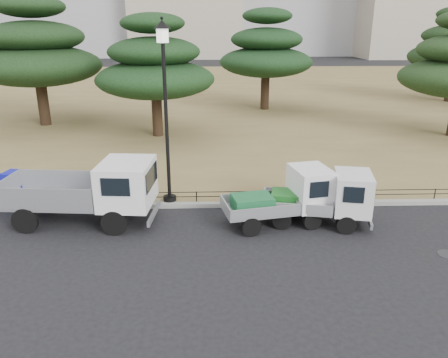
{
  "coord_description": "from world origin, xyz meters",
  "views": [
    {
      "loc": [
        -0.45,
        -12.33,
        6.38
      ],
      "look_at": [
        0.0,
        2.0,
        1.3
      ],
      "focal_mm": 35.0,
      "sensor_mm": 36.0,
      "label": 1
    }
  ],
  "objects_px": {
    "truck_kei_front": "(286,197)",
    "street_lamp": "(165,84)",
    "truck_kei_rear": "(325,198)",
    "tarp_pile": "(11,188)",
    "truck_large": "(88,189)"
  },
  "relations": [
    {
      "from": "truck_kei_front",
      "to": "street_lamp",
      "type": "relative_size",
      "value": 0.59
    },
    {
      "from": "truck_kei_rear",
      "to": "street_lamp",
      "type": "relative_size",
      "value": 0.58
    },
    {
      "from": "truck_kei_front",
      "to": "street_lamp",
      "type": "bearing_deg",
      "value": 144.87
    },
    {
      "from": "street_lamp",
      "to": "truck_kei_rear",
      "type": "bearing_deg",
      "value": -19.02
    },
    {
      "from": "street_lamp",
      "to": "tarp_pile",
      "type": "relative_size",
      "value": 3.34
    },
    {
      "from": "truck_large",
      "to": "truck_kei_rear",
      "type": "xyz_separation_m",
      "value": [
        7.89,
        -0.36,
        -0.29
      ]
    },
    {
      "from": "truck_large",
      "to": "tarp_pile",
      "type": "xyz_separation_m",
      "value": [
        -3.39,
        1.79,
        -0.6
      ]
    },
    {
      "from": "truck_large",
      "to": "truck_kei_rear",
      "type": "distance_m",
      "value": 7.9
    },
    {
      "from": "truck_kei_rear",
      "to": "truck_large",
      "type": "bearing_deg",
      "value": -171.36
    },
    {
      "from": "truck_kei_front",
      "to": "tarp_pile",
      "type": "height_order",
      "value": "truck_kei_front"
    },
    {
      "from": "truck_large",
      "to": "street_lamp",
      "type": "relative_size",
      "value": 0.8
    },
    {
      "from": "street_lamp",
      "to": "tarp_pile",
      "type": "xyz_separation_m",
      "value": [
        -5.94,
        0.3,
        -3.86
      ]
    },
    {
      "from": "truck_kei_rear",
      "to": "tarp_pile",
      "type": "bearing_deg",
      "value": -179.53
    },
    {
      "from": "truck_kei_front",
      "to": "truck_kei_rear",
      "type": "height_order",
      "value": "truck_kei_front"
    },
    {
      "from": "truck_large",
      "to": "truck_kei_rear",
      "type": "bearing_deg",
      "value": 2.19
    }
  ]
}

